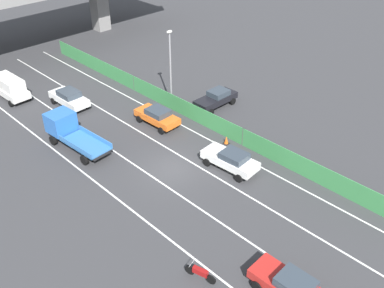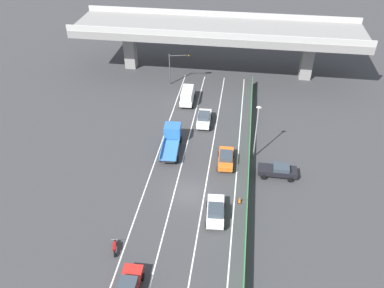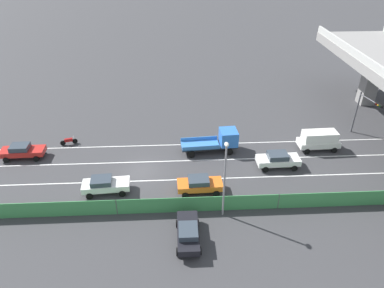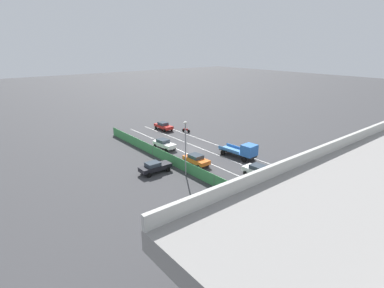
% 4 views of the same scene
% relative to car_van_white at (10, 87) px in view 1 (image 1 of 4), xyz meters
% --- Properties ---
extents(ground_plane, '(300.00, 300.00, 0.00)m').
position_rel_car_van_white_xyz_m(ground_plane, '(3.30, -19.79, -1.26)').
color(ground_plane, '#38383A').
extents(lane_line_left_edge, '(0.14, 46.96, 0.01)m').
position_rel_car_van_white_xyz_m(lane_line_left_edge, '(-1.76, -14.31, -1.26)').
color(lane_line_left_edge, silver).
rests_on(lane_line_left_edge, ground).
extents(lane_line_mid_left, '(0.14, 46.96, 0.01)m').
position_rel_car_van_white_xyz_m(lane_line_mid_left, '(1.62, -14.31, -1.26)').
color(lane_line_mid_left, silver).
rests_on(lane_line_mid_left, ground).
extents(lane_line_mid_right, '(0.14, 46.96, 0.01)m').
position_rel_car_van_white_xyz_m(lane_line_mid_right, '(4.99, -14.31, -1.26)').
color(lane_line_mid_right, silver).
rests_on(lane_line_mid_right, ground).
extents(lane_line_right_edge, '(0.14, 46.96, 0.01)m').
position_rel_car_van_white_xyz_m(lane_line_right_edge, '(8.36, -14.31, -1.26)').
color(lane_line_right_edge, silver).
rests_on(lane_line_right_edge, ground).
extents(green_fence, '(0.10, 43.06, 1.60)m').
position_rel_car_van_white_xyz_m(green_fence, '(9.71, -14.31, -0.46)').
color(green_fence, '#3D8E4C').
rests_on(green_fence, ground).
extents(car_van_white, '(2.20, 4.65, 2.24)m').
position_rel_car_van_white_xyz_m(car_van_white, '(0.00, 0.00, 0.00)').
color(car_van_white, silver).
rests_on(car_van_white, ground).
extents(car_sedan_white, '(2.22, 4.54, 1.59)m').
position_rel_car_van_white_xyz_m(car_sedan_white, '(6.52, -22.96, -0.38)').
color(car_sedan_white, white).
rests_on(car_sedan_white, ground).
extents(car_hatchback_white, '(2.09, 4.51, 1.65)m').
position_rel_car_van_white_xyz_m(car_hatchback_white, '(3.22, -5.50, -0.35)').
color(car_hatchback_white, silver).
rests_on(car_hatchback_white, ground).
extents(car_taxi_orange, '(2.09, 4.33, 1.56)m').
position_rel_car_van_white_xyz_m(car_taxi_orange, '(6.92, -14.01, -0.39)').
color(car_taxi_orange, orange).
rests_on(car_taxi_orange, ground).
extents(car_sedan_red, '(2.05, 4.68, 1.59)m').
position_rel_car_van_white_xyz_m(car_sedan_red, '(0.01, -32.93, -0.39)').
color(car_sedan_red, red).
rests_on(car_sedan_red, ground).
extents(flatbed_truck_blue, '(2.66, 6.34, 2.53)m').
position_rel_car_van_white_xyz_m(flatbed_truck_blue, '(-0.26, -11.25, 0.04)').
color(flatbed_truck_blue, black).
rests_on(flatbed_truck_blue, ground).
extents(motorcycle, '(0.75, 1.91, 0.93)m').
position_rel_car_van_white_xyz_m(motorcycle, '(-2.54, -28.59, -0.80)').
color(motorcycle, black).
rests_on(motorcycle, ground).
extents(parked_sedan_dark, '(4.50, 1.96, 1.58)m').
position_rel_car_van_white_xyz_m(parked_sedan_dark, '(13.14, -15.37, -0.39)').
color(parked_sedan_dark, black).
rests_on(parked_sedan_dark, ground).
extents(street_lamp, '(0.60, 0.36, 7.39)m').
position_rel_car_van_white_xyz_m(street_lamp, '(10.25, -12.20, 3.20)').
color(street_lamp, gray).
rests_on(street_lamp, ground).
extents(traffic_cone, '(0.47, 0.47, 0.72)m').
position_rel_car_van_white_xyz_m(traffic_cone, '(8.94, -20.39, -0.92)').
color(traffic_cone, orange).
rests_on(traffic_cone, ground).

